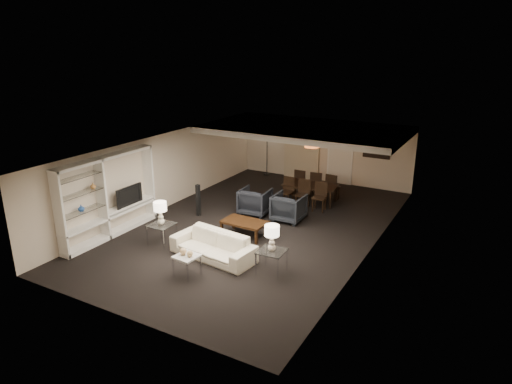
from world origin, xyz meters
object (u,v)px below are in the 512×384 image
object	(u,v)px
sofa	(213,246)
floor_speaker	(198,200)
coffee_table	(245,228)
dining_table	(310,193)
chair_nr	(319,197)
vase_blue	(81,208)
chair_fr	(333,187)
chair_fl	(302,182)
table_lamp_left	(161,213)
vase_amber	(93,186)
pendant_light	(312,144)
chair_fm	(317,184)
chair_nm	(303,194)
armchair_left	(255,201)
marble_table	(187,266)
side_table_right	(272,262)
table_lamp_right	(272,238)
television	(127,195)
floor_lamp	(267,153)
armchair_right	(289,207)
chair_nl	(286,191)
side_table_left	(162,234)

from	to	relation	value
sofa	floor_speaker	size ratio (longest dim) A/B	2.21
coffee_table	dining_table	size ratio (longest dim) A/B	0.69
chair_nr	vase_blue	bearing A→B (deg)	-135.36
chair_fr	chair_fl	bearing A→B (deg)	3.61
table_lamp_left	vase_amber	bearing A→B (deg)	-156.10
pendant_light	dining_table	world-z (taller)	pendant_light
chair_nr	chair_fm	bearing A→B (deg)	107.19
dining_table	chair_fl	bearing A→B (deg)	127.05
coffee_table	chair_nm	world-z (taller)	chair_nm
table_lamp_left	dining_table	bearing A→B (deg)	67.02
armchair_left	marble_table	world-z (taller)	armchair_left
dining_table	pendant_light	bearing A→B (deg)	106.15
vase_amber	side_table_right	bearing A→B (deg)	8.28
vase_blue	chair_nm	distance (m)	6.98
marble_table	floor_speaker	size ratio (longest dim) A/B	0.51
chair_nr	chair_fm	xyz separation A→B (m)	(-0.60, 1.30, 0.00)
chair_nr	chair_fl	size ratio (longest dim) A/B	1.00
vase_blue	chair_fm	xyz separation A→B (m)	(3.87, 7.07, -0.67)
table_lamp_right	chair_fl	distance (m)	6.15
vase_blue	chair_nm	bearing A→B (deg)	56.14
television	floor_lamp	bearing A→B (deg)	-7.23
marble_table	chair_fr	world-z (taller)	chair_fr
table_lamp_left	chair_nm	xyz separation A→B (m)	(2.21, 4.56, -0.43)
vase_blue	dining_table	xyz separation A→B (m)	(3.87, 6.42, -0.83)
coffee_table	vase_amber	xyz separation A→B (m)	(-3.36, -2.34, 1.42)
pendant_light	television	distance (m)	6.57
pendant_light	chair_fm	distance (m)	1.47
television	table_lamp_left	bearing A→B (deg)	-104.69
armchair_right	marble_table	xyz separation A→B (m)	(-0.60, -4.40, -0.16)
coffee_table	vase_blue	bearing A→B (deg)	-140.14
floor_lamp	pendant_light	bearing A→B (deg)	-32.44
dining_table	floor_lamp	bearing A→B (deg)	135.62
vase_blue	chair_nl	distance (m)	6.67
side_table_left	chair_nl	world-z (taller)	chair_nl
pendant_light	chair_fr	bearing A→B (deg)	-0.26
chair_nl	chair_fr	xyz separation A→B (m)	(1.20, 1.30, 0.00)
armchair_right	chair_fl	xyz separation A→B (m)	(-0.69, 2.56, 0.05)
armchair_left	armchair_right	world-z (taller)	same
side_table_right	floor_speaker	world-z (taller)	floor_speaker
pendant_light	side_table_right	bearing A→B (deg)	-76.12
side_table_right	television	distance (m)	5.10
vase_blue	vase_amber	xyz separation A→B (m)	(0.00, 0.47, 0.49)
armchair_left	television	distance (m)	4.01
sofa	chair_nm	bearing A→B (deg)	90.50
table_lamp_right	chair_nl	xyz separation A→B (m)	(-1.79, 4.56, -0.43)
armchair_left	chair_fr	size ratio (longest dim) A/B	0.98
side_table_left	chair_fl	world-z (taller)	chair_fl
marble_table	chair_nm	size ratio (longest dim) A/B	0.55
table_lamp_right	chair_fm	distance (m)	6.00
pendant_light	chair_fl	xyz separation A→B (m)	(-0.34, -0.00, -1.44)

